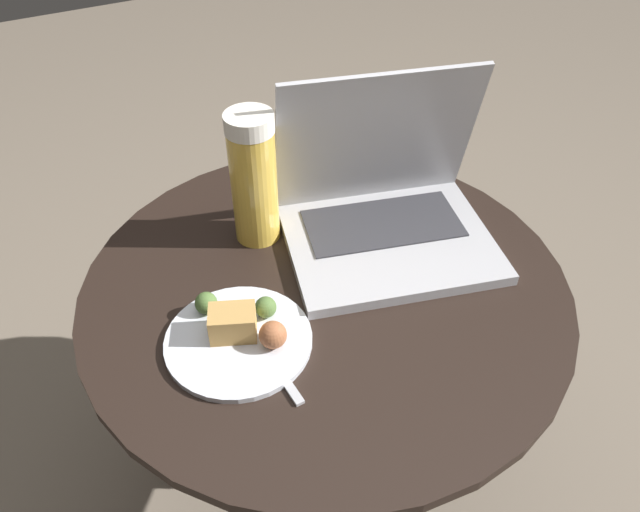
% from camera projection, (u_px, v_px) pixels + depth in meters
% --- Properties ---
extents(ground_plane, '(6.00, 6.00, 0.00)m').
position_uv_depth(ground_plane, '(324.00, 473.00, 1.32)').
color(ground_plane, '#726656').
extents(table, '(0.74, 0.74, 0.56)m').
position_uv_depth(table, '(325.00, 341.00, 1.04)').
color(table, '#9E9EA3').
rests_on(table, ground_plane).
extents(napkin, '(0.18, 0.15, 0.00)m').
position_uv_depth(napkin, '(241.00, 341.00, 0.86)').
color(napkin, white).
rests_on(napkin, table).
extents(laptop, '(0.38, 0.34, 0.27)m').
position_uv_depth(laptop, '(385.00, 208.00, 1.00)').
color(laptop, '#B2B2B7').
rests_on(laptop, table).
extents(beer_glass, '(0.07, 0.07, 0.22)m').
position_uv_depth(beer_glass, '(254.00, 179.00, 0.96)').
color(beer_glass, gold).
rests_on(beer_glass, table).
extents(snack_plate, '(0.20, 0.20, 0.05)m').
position_uv_depth(snack_plate, '(240.00, 333.00, 0.86)').
color(snack_plate, silver).
rests_on(snack_plate, table).
extents(fork, '(0.03, 0.18, 0.00)m').
position_uv_depth(fork, '(263.00, 348.00, 0.85)').
color(fork, '#B2B2B7').
rests_on(fork, table).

